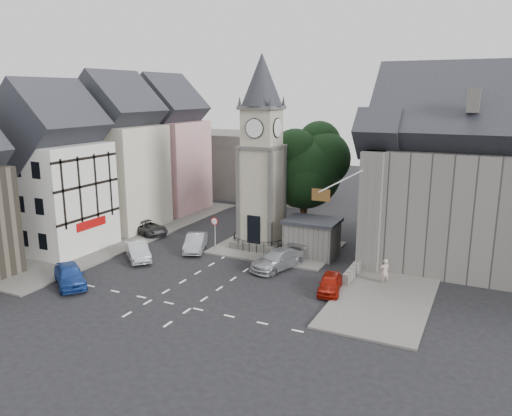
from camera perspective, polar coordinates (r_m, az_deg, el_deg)
The scene contains 23 objects.
ground at distance 37.01m, azimuth -4.69°, elevation -7.73°, with size 120.00×120.00×0.00m, color black.
pavement_west at distance 48.58m, azimuth -13.89°, elevation -2.90°, with size 6.00×30.00×0.14m, color #595651.
pavement_east at distance 40.34m, azimuth 16.35°, elevation -6.35°, with size 6.00×26.00×0.14m, color #595651.
central_island at distance 43.09m, azimuth 2.44°, elevation -4.55°, with size 10.00×8.00×0.16m, color #595651.
road_markings at distance 32.75m, azimuth -9.64°, elevation -10.72°, with size 20.00×8.00×0.01m, color silver.
clock_tower at distance 41.98m, azimuth 0.65°, elevation 6.24°, with size 4.86×4.86×16.25m.
stone_shelter at distance 41.08m, azimuth 6.42°, elevation -3.37°, with size 4.30×3.30×3.08m.
town_tree at distance 45.95m, azimuth 5.58°, elevation 5.33°, with size 7.20×7.20×10.80m.
warning_sign_post at distance 42.39m, azimuth -4.77°, elevation -2.14°, with size 0.70×0.19×2.85m.
terrace_pink at distance 56.90m, azimuth -10.19°, elevation 6.27°, with size 8.10×7.60×12.80m.
terrace_cream at distance 50.69m, azimuth -15.49°, elevation 5.19°, with size 8.10×7.60×12.80m.
terrace_tudor at distance 45.11m, azimuth -22.12°, elevation 3.27°, with size 8.10×7.60×12.00m.
backdrop_west at distance 65.57m, azimuth -1.44°, elevation 5.08°, with size 20.00×10.00×8.00m, color #4C4944.
east_building at distance 41.37m, azimuth 22.51°, elevation 2.54°, with size 14.40×11.40×12.60m.
east_boundary_wall at distance 42.57m, azimuth 13.12°, elevation -4.59°, with size 0.40×16.00×0.90m, color #65625D.
flagpole at distance 35.64m, azimuth 9.61°, elevation 3.01°, with size 3.68×0.10×2.74m.
car_west_blue at distance 37.20m, azimuth -20.52°, elevation -7.20°, with size 1.79×4.44×1.51m, color navy.
car_west_silver at distance 41.30m, azimuth -13.37°, elevation -4.76°, with size 1.52×4.36×1.44m, color #AEB2B7.
car_west_grey at distance 48.27m, azimuth -12.35°, elevation -2.20°, with size 2.18×4.73×1.31m, color #2A2A2C.
car_island_silver at distance 42.68m, azimuth -6.93°, elevation -3.92°, with size 1.51×4.33×1.43m, color #97999F.
car_island_east at distance 38.20m, azimuth 2.48°, elevation -5.88°, with size 2.00×4.93×1.43m, color #9A9DA2.
car_east_red at distance 34.21m, azimuth 8.46°, elevation -8.52°, with size 1.44×3.57×1.22m, color maroon.
pedestrian at distance 36.14m, azimuth 14.48°, elevation -7.07°, with size 0.68×0.44×1.86m, color #BBA89A.
Camera 1 is at (17.69, -29.75, 13.11)m, focal length 35.00 mm.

